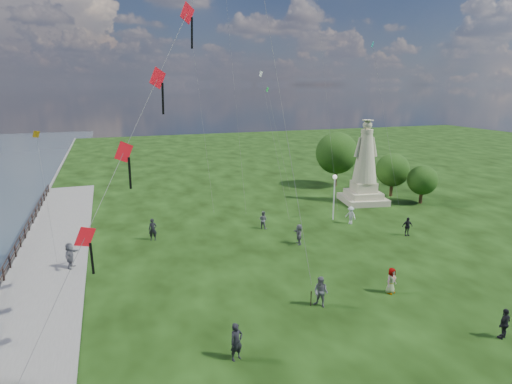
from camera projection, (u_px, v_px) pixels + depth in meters
name	position (u px, v px, depth m)	size (l,w,h in m)	color
waterfront	(15.00, 303.00, 24.34)	(200.00, 200.00, 1.51)	#2E3845
statue	(365.00, 172.00, 44.16)	(4.88, 4.88, 8.59)	tan
lamppost	(334.00, 188.00, 38.38)	(0.39, 0.39, 4.20)	silver
tree_row	(360.00, 160.00, 49.02)	(8.55, 13.83, 6.57)	#382314
person_0	(236.00, 342.00, 19.00)	(0.65, 0.42, 1.77)	black
person_1	(321.00, 292.00, 23.58)	(0.86, 0.53, 1.76)	#595960
person_3	(505.00, 324.00, 20.63)	(0.92, 0.47, 1.58)	black
person_4	(391.00, 281.00, 25.15)	(0.77, 0.47, 1.58)	#595960
person_5	(70.00, 257.00, 28.39)	(1.64, 0.71, 1.77)	#595960
person_6	(153.00, 230.00, 33.74)	(0.65, 0.42, 1.77)	black
person_7	(263.00, 220.00, 36.55)	(0.75, 0.46, 1.54)	#595960
person_8	(351.00, 215.00, 37.78)	(1.02, 0.53, 1.58)	silver
person_9	(407.00, 226.00, 34.81)	(0.91, 0.47, 1.56)	black
person_11	(299.00, 234.00, 32.95)	(1.48, 0.64, 1.60)	#595960
red_kite_train	(155.00, 88.00, 19.97)	(10.58, 9.35, 19.16)	black
small_kites	(254.00, 61.00, 40.67)	(32.72, 17.80, 28.55)	silver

